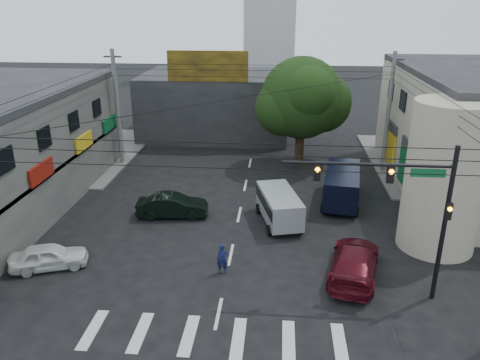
# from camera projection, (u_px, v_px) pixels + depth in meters

# --- Properties ---
(ground) EXTENTS (160.00, 160.00, 0.00)m
(ground) POSITION_uv_depth(u_px,v_px,m) (226.00, 275.00, 22.92)
(ground) COLOR black
(ground) RESTS_ON ground
(sidewalk_far_left) EXTENTS (16.00, 16.00, 0.15)m
(sidewalk_far_left) POSITION_uv_depth(u_px,v_px,m) (47.00, 153.00, 41.11)
(sidewalk_far_left) COLOR #514F4C
(sidewalk_far_left) RESTS_ON ground
(sidewalk_far_right) EXTENTS (16.00, 16.00, 0.15)m
(sidewalk_far_right) POSITION_uv_depth(u_px,v_px,m) (471.00, 165.00, 38.15)
(sidewalk_far_right) COLOR #514F4C
(sidewalk_far_right) RESTS_ON ground
(corner_column) EXTENTS (4.00, 4.00, 8.00)m
(corner_column) POSITION_uv_depth(u_px,v_px,m) (444.00, 177.00, 24.30)
(corner_column) COLOR #A1937F
(corner_column) RESTS_ON ground
(building_far) EXTENTS (14.00, 10.00, 6.00)m
(building_far) POSITION_uv_depth(u_px,v_px,m) (216.00, 104.00, 46.34)
(building_far) COLOR #232326
(building_far) RESTS_ON ground
(billboard) EXTENTS (7.00, 0.30, 2.60)m
(billboard) POSITION_uv_depth(u_px,v_px,m) (208.00, 66.00, 40.24)
(billboard) COLOR olive
(billboard) RESTS_ON building_far
(street_tree) EXTENTS (6.40, 6.40, 8.70)m
(street_tree) POSITION_uv_depth(u_px,v_px,m) (302.00, 98.00, 36.43)
(street_tree) COLOR black
(street_tree) RESTS_ON ground
(traffic_gantry) EXTENTS (7.10, 0.35, 7.20)m
(traffic_gantry) POSITION_uv_depth(u_px,v_px,m) (408.00, 199.00, 19.61)
(traffic_gantry) COLOR black
(traffic_gantry) RESTS_ON ground
(utility_pole_far_left) EXTENTS (0.32, 0.32, 9.20)m
(utility_pole_far_left) POSITION_uv_depth(u_px,v_px,m) (117.00, 108.00, 37.00)
(utility_pole_far_left) COLOR #59595B
(utility_pole_far_left) RESTS_ON ground
(utility_pole_far_right) EXTENTS (0.32, 0.32, 9.20)m
(utility_pole_far_right) POSITION_uv_depth(u_px,v_px,m) (388.00, 114.00, 35.28)
(utility_pole_far_right) COLOR #59595B
(utility_pole_far_right) RESTS_ON ground
(dark_sedan) EXTENTS (2.46, 4.70, 1.44)m
(dark_sedan) POSITION_uv_depth(u_px,v_px,m) (172.00, 206.00, 28.95)
(dark_sedan) COLOR black
(dark_sedan) RESTS_ON ground
(white_compact) EXTENTS (3.89, 4.69, 1.27)m
(white_compact) POSITION_uv_depth(u_px,v_px,m) (49.00, 256.00, 23.38)
(white_compact) COLOR silver
(white_compact) RESTS_ON ground
(maroon_sedan) EXTENTS (4.52, 6.33, 1.56)m
(maroon_sedan) POSITION_uv_depth(u_px,v_px,m) (354.00, 262.00, 22.65)
(maroon_sedan) COLOR #480A14
(maroon_sedan) RESTS_ON ground
(silver_minivan) EXTENTS (5.41, 4.09, 1.93)m
(silver_minivan) POSITION_uv_depth(u_px,v_px,m) (279.00, 208.00, 28.03)
(silver_minivan) COLOR #A7A9AF
(silver_minivan) RESTS_ON ground
(navy_van) EXTENTS (6.21, 3.79, 2.23)m
(navy_van) POSITION_uv_depth(u_px,v_px,m) (342.00, 187.00, 30.83)
(navy_van) COLOR black
(navy_van) RESTS_ON ground
(traffic_officer) EXTENTS (0.64, 0.48, 1.58)m
(traffic_officer) POSITION_uv_depth(u_px,v_px,m) (222.00, 259.00, 22.83)
(traffic_officer) COLOR #131542
(traffic_officer) RESTS_ON ground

